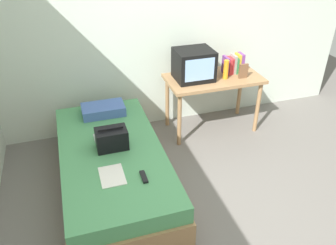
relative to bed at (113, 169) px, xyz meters
name	(u,v)px	position (x,y,z in m)	size (l,w,h in m)	color
ground_plane	(219,226)	(0.81, -0.81, -0.24)	(8.00, 8.00, 0.00)	slate
wall_back	(156,25)	(0.81, 1.19, 1.06)	(5.20, 0.10, 2.60)	silver
bed	(113,169)	(0.00, 0.00, 0.00)	(1.00, 2.00, 0.48)	#9E754C
desk	(213,84)	(1.41, 0.77, 0.40)	(1.16, 0.60, 0.72)	#9E754C
tv	(194,65)	(1.15, 0.80, 0.67)	(0.44, 0.39, 0.36)	black
water_bottle	(226,69)	(1.52, 0.69, 0.60)	(0.06, 0.06, 0.23)	orange
book_row	(233,64)	(1.69, 0.84, 0.60)	(0.24, 0.17, 0.24)	#7A3D89
picture_frame	(243,71)	(1.73, 0.64, 0.58)	(0.11, 0.02, 0.18)	brown
pillow	(103,110)	(0.03, 0.71, 0.30)	(0.47, 0.28, 0.11)	#4766AD
handbag	(112,139)	(0.02, 0.03, 0.34)	(0.30, 0.20, 0.22)	black
magazine	(112,176)	(-0.06, -0.40, 0.25)	(0.21, 0.29, 0.01)	white
remote_dark	(144,177)	(0.20, -0.50, 0.25)	(0.04, 0.16, 0.02)	black
remote_silver	(96,138)	(-0.11, 0.22, 0.25)	(0.04, 0.14, 0.02)	#B7B7BC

